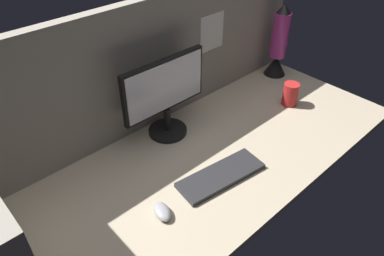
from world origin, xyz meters
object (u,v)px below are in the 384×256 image
monitor (165,94)px  mouse (162,212)px  lava_lamp (278,47)px  mug_red_plastic (290,94)px  keyboard (221,175)px

monitor → mouse: (-32.87, -37.19, -19.04)cm
mouse → lava_lamp: size_ratio=0.23×
mouse → lava_lamp: 122.71cm
mug_red_plastic → lava_lamp: size_ratio=0.29×
mouse → mug_red_plastic: (94.88, 12.39, 4.32)cm
keyboard → mug_red_plastic: size_ratio=3.07×
monitor → mouse: monitor is taller
monitor → mug_red_plastic: monitor is taller
mug_red_plastic → keyboard: bearing=-168.3°
monitor → mug_red_plastic: bearing=-21.8°
monitor → mouse: bearing=-131.5°
mouse → lava_lamp: bearing=33.9°
monitor → mug_red_plastic: size_ratio=3.56×
monitor → keyboard: bearing=-94.9°
keyboard → mouse: mouse is taller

